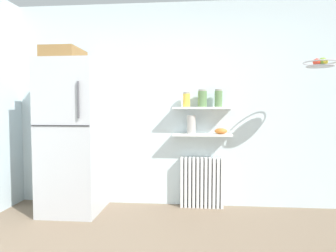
{
  "coord_description": "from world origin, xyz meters",
  "views": [
    {
      "loc": [
        0.13,
        -1.76,
        1.24
      ],
      "look_at": [
        -0.18,
        1.6,
        1.05
      ],
      "focal_mm": 31.25,
      "sensor_mm": 36.0,
      "label": 1
    }
  ],
  "objects_px": {
    "refrigerator": "(73,134)",
    "storage_jar_2": "(218,98)",
    "radiator": "(202,182)",
    "storage_jar_0": "(186,100)",
    "storage_jar_1": "(202,98)",
    "vase": "(191,125)",
    "hanging_fruit_basket": "(321,63)",
    "shelf_bowl": "(221,131)"
  },
  "relations": [
    {
      "from": "storage_jar_0",
      "to": "shelf_bowl",
      "type": "relative_size",
      "value": 1.16
    },
    {
      "from": "refrigerator",
      "to": "vase",
      "type": "relative_size",
      "value": 8.56
    },
    {
      "from": "storage_jar_1",
      "to": "hanging_fruit_basket",
      "type": "relative_size",
      "value": 0.64
    },
    {
      "from": "storage_jar_2",
      "to": "shelf_bowl",
      "type": "xyz_separation_m",
      "value": [
        0.03,
        -0.0,
        -0.41
      ]
    },
    {
      "from": "storage_jar_0",
      "to": "hanging_fruit_basket",
      "type": "xyz_separation_m",
      "value": [
        1.42,
        -0.43,
        0.37
      ]
    },
    {
      "from": "vase",
      "to": "hanging_fruit_basket",
      "type": "distance_m",
      "value": 1.57
    },
    {
      "from": "refrigerator",
      "to": "hanging_fruit_basket",
      "type": "relative_size",
      "value": 5.87
    },
    {
      "from": "hanging_fruit_basket",
      "to": "storage_jar_2",
      "type": "bearing_deg",
      "value": 157.41
    },
    {
      "from": "hanging_fruit_basket",
      "to": "storage_jar_1",
      "type": "bearing_deg",
      "value": 160.77
    },
    {
      "from": "storage_jar_0",
      "to": "shelf_bowl",
      "type": "bearing_deg",
      "value": -0.0
    },
    {
      "from": "radiator",
      "to": "storage_jar_0",
      "type": "relative_size",
      "value": 3.45
    },
    {
      "from": "hanging_fruit_basket",
      "to": "refrigerator",
      "type": "bearing_deg",
      "value": 176.12
    },
    {
      "from": "storage_jar_0",
      "to": "vase",
      "type": "bearing_deg",
      "value": -0.0
    },
    {
      "from": "storage_jar_0",
      "to": "vase",
      "type": "xyz_separation_m",
      "value": [
        0.06,
        -0.0,
        -0.31
      ]
    },
    {
      "from": "storage_jar_1",
      "to": "hanging_fruit_basket",
      "type": "height_order",
      "value": "hanging_fruit_basket"
    },
    {
      "from": "refrigerator",
      "to": "storage_jar_0",
      "type": "relative_size",
      "value": 10.72
    },
    {
      "from": "shelf_bowl",
      "to": "hanging_fruit_basket",
      "type": "bearing_deg",
      "value": -23.28
    },
    {
      "from": "storage_jar_1",
      "to": "shelf_bowl",
      "type": "height_order",
      "value": "storage_jar_1"
    },
    {
      "from": "radiator",
      "to": "vase",
      "type": "bearing_deg",
      "value": -167.46
    },
    {
      "from": "storage_jar_1",
      "to": "refrigerator",
      "type": "bearing_deg",
      "value": -171.38
    },
    {
      "from": "radiator",
      "to": "storage_jar_1",
      "type": "bearing_deg",
      "value": -90.0
    },
    {
      "from": "refrigerator",
      "to": "shelf_bowl",
      "type": "xyz_separation_m",
      "value": [
        1.79,
        0.24,
        0.03
      ]
    },
    {
      "from": "refrigerator",
      "to": "storage_jar_2",
      "type": "height_order",
      "value": "refrigerator"
    },
    {
      "from": "vase",
      "to": "shelf_bowl",
      "type": "height_order",
      "value": "vase"
    },
    {
      "from": "storage_jar_1",
      "to": "vase",
      "type": "xyz_separation_m",
      "value": [
        -0.13,
        0.0,
        -0.32
      ]
    },
    {
      "from": "storage_jar_1",
      "to": "storage_jar_2",
      "type": "xyz_separation_m",
      "value": [
        0.2,
        0.0,
        0.0
      ]
    },
    {
      "from": "storage_jar_1",
      "to": "hanging_fruit_basket",
      "type": "distance_m",
      "value": 1.34
    },
    {
      "from": "refrigerator",
      "to": "vase",
      "type": "distance_m",
      "value": 1.45
    },
    {
      "from": "storage_jar_2",
      "to": "shelf_bowl",
      "type": "distance_m",
      "value": 0.41
    },
    {
      "from": "vase",
      "to": "shelf_bowl",
      "type": "distance_m",
      "value": 0.37
    },
    {
      "from": "refrigerator",
      "to": "storage_jar_2",
      "type": "relative_size",
      "value": 9.08
    },
    {
      "from": "radiator",
      "to": "storage_jar_0",
      "type": "xyz_separation_m",
      "value": [
        -0.2,
        -0.03,
        1.05
      ]
    },
    {
      "from": "storage_jar_1",
      "to": "shelf_bowl",
      "type": "relative_size",
      "value": 1.35
    },
    {
      "from": "storage_jar_0",
      "to": "vase",
      "type": "relative_size",
      "value": 0.8
    },
    {
      "from": "shelf_bowl",
      "to": "refrigerator",
      "type": "bearing_deg",
      "value": -172.48
    },
    {
      "from": "refrigerator",
      "to": "shelf_bowl",
      "type": "distance_m",
      "value": 1.81
    },
    {
      "from": "storage_jar_2",
      "to": "refrigerator",
      "type": "bearing_deg",
      "value": -172.33
    },
    {
      "from": "refrigerator",
      "to": "storage_jar_0",
      "type": "bearing_deg",
      "value": 9.84
    },
    {
      "from": "storage_jar_2",
      "to": "shelf_bowl",
      "type": "bearing_deg",
      "value": -0.0
    },
    {
      "from": "radiator",
      "to": "storage_jar_0",
      "type": "distance_m",
      "value": 1.07
    },
    {
      "from": "radiator",
      "to": "hanging_fruit_basket",
      "type": "distance_m",
      "value": 1.92
    },
    {
      "from": "refrigerator",
      "to": "storage_jar_1",
      "type": "distance_m",
      "value": 1.64
    }
  ]
}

